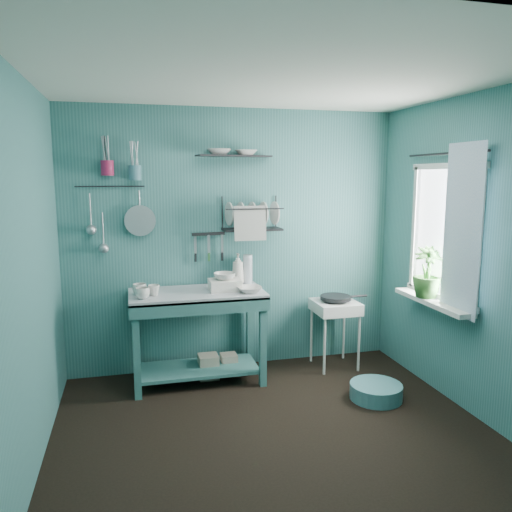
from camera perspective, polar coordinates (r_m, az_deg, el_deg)
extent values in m
plane|color=black|center=(3.82, 2.56, -20.17)|extent=(3.20, 3.20, 0.00)
plane|color=silver|center=(3.39, 2.88, 19.83)|extent=(3.20, 3.20, 0.00)
plane|color=#346A69|center=(4.83, -2.47, 1.75)|extent=(3.20, 0.00, 3.20)
plane|color=#346A69|center=(2.04, 15.16, -8.88)|extent=(3.20, 0.00, 3.20)
plane|color=#346A69|center=(3.31, -24.89, -2.54)|extent=(0.00, 3.00, 3.00)
plane|color=#346A69|center=(4.14, 24.40, -0.30)|extent=(0.00, 3.00, 3.00)
cube|color=#326A67|center=(4.63, -6.66, -9.15)|extent=(1.28, 0.80, 0.85)
imported|color=silver|center=(4.31, -12.85, -4.17)|extent=(0.12, 0.12, 0.10)
imported|color=silver|center=(4.41, -11.58, -3.85)|extent=(0.14, 0.14, 0.09)
imported|color=silver|center=(4.47, -13.16, -3.72)|extent=(0.17, 0.17, 0.10)
cube|color=silver|center=(4.52, -3.59, -3.33)|extent=(0.28, 0.22, 0.10)
imported|color=silver|center=(4.50, -3.60, -2.33)|extent=(0.20, 0.19, 0.06)
imported|color=silver|center=(4.74, -2.08, -1.49)|extent=(0.12, 0.12, 0.30)
cylinder|color=silver|center=(4.79, -0.96, -1.51)|extent=(0.09, 0.09, 0.28)
imported|color=silver|center=(4.44, -0.74, -3.84)|extent=(0.22, 0.22, 0.05)
cube|color=silver|center=(5.03, 8.98, -8.79)|extent=(0.47, 0.47, 0.66)
cylinder|color=black|center=(4.93, 9.09, -4.71)|extent=(0.30, 0.30, 0.03)
cube|color=black|center=(4.74, -5.46, 2.53)|extent=(0.32, 0.06, 0.03)
cube|color=black|center=(4.71, -0.45, 4.89)|extent=(0.57, 0.29, 0.32)
cube|color=black|center=(4.69, -2.53, 11.35)|extent=(0.72, 0.28, 0.01)
imported|color=silver|center=(4.66, -4.24, 11.03)|extent=(0.26, 0.26, 0.05)
imported|color=silver|center=(4.71, -1.14, 11.78)|extent=(0.21, 0.21, 0.05)
cylinder|color=#981C44|center=(4.61, -16.63, 9.61)|extent=(0.11, 0.11, 0.13)
cylinder|color=#3A6B78|center=(4.61, -13.67, 9.23)|extent=(0.11, 0.11, 0.13)
cylinder|color=#AFB1B8|center=(4.66, -13.11, 3.96)|extent=(0.28, 0.03, 0.28)
cylinder|color=#AFB1B8|center=(4.67, -18.41, 4.96)|extent=(0.01, 0.01, 0.30)
cylinder|color=#AFB1B8|center=(4.68, -17.09, 2.93)|extent=(0.01, 0.01, 0.30)
cylinder|color=black|center=(4.66, -16.34, 7.64)|extent=(0.60, 0.01, 0.01)
plane|color=white|center=(4.47, 20.80, 2.51)|extent=(0.00, 1.10, 1.10)
cube|color=silver|center=(4.52, 19.49, -4.95)|extent=(0.16, 0.95, 0.04)
plane|color=white|center=(4.19, 22.45, 2.69)|extent=(0.00, 1.35, 1.35)
cylinder|color=black|center=(4.42, 20.80, 10.89)|extent=(0.02, 1.05, 0.02)
imported|color=#346A2A|center=(4.54, 19.02, -1.76)|extent=(0.31, 0.31, 0.44)
cube|color=gray|center=(4.79, -5.46, -12.45)|extent=(0.18, 0.18, 0.22)
cube|color=gray|center=(4.86, -3.13, -12.25)|extent=(0.15, 0.15, 0.20)
cylinder|color=teal|center=(4.49, 13.55, -14.81)|extent=(0.44, 0.44, 0.13)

